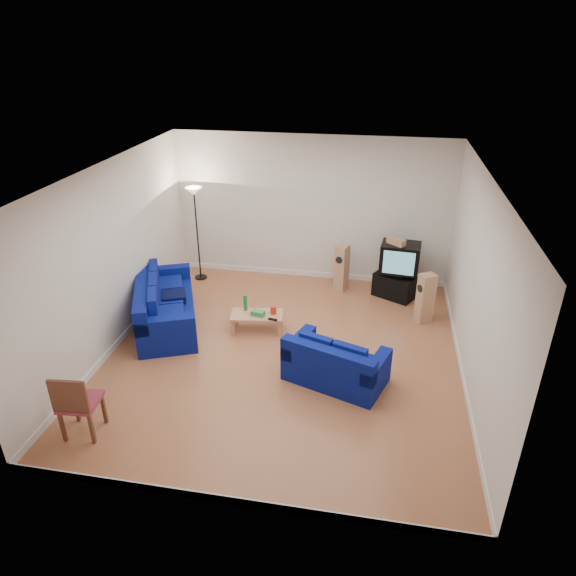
% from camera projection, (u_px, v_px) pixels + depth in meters
% --- Properties ---
extents(room, '(6.01, 6.51, 3.21)m').
position_uv_depth(room, '(284.00, 274.00, 8.30)').
color(room, brown).
rests_on(room, ground).
extents(sofa_three_seat, '(1.86, 2.59, 0.92)m').
position_uv_depth(sofa_three_seat, '(163.00, 308.00, 9.79)').
color(sofa_three_seat, '#010B5B').
rests_on(sofa_three_seat, ground).
extents(sofa_loveseat, '(1.76, 1.34, 0.78)m').
position_uv_depth(sofa_loveseat, '(334.00, 366.00, 8.17)').
color(sofa_loveseat, '#010B5B').
rests_on(sofa_loveseat, ground).
extents(coffee_table, '(1.02, 0.61, 0.35)m').
position_uv_depth(coffee_table, '(257.00, 316.00, 9.58)').
color(coffee_table, tan).
rests_on(coffee_table, ground).
extents(bottle, '(0.09, 0.09, 0.31)m').
position_uv_depth(bottle, '(245.00, 303.00, 9.62)').
color(bottle, '#197233').
rests_on(bottle, coffee_table).
extents(tissue_box, '(0.26, 0.18, 0.10)m').
position_uv_depth(tissue_box, '(258.00, 313.00, 9.49)').
color(tissue_box, green).
rests_on(tissue_box, coffee_table).
extents(red_canister, '(0.13, 0.13, 0.16)m').
position_uv_depth(red_canister, '(273.00, 310.00, 9.53)').
color(red_canister, red).
rests_on(red_canister, coffee_table).
extents(remote, '(0.18, 0.09, 0.02)m').
position_uv_depth(remote, '(273.00, 319.00, 9.36)').
color(remote, black).
rests_on(remote, coffee_table).
extents(tv_stand, '(0.95, 0.80, 0.51)m').
position_uv_depth(tv_stand, '(394.00, 286.00, 10.82)').
color(tv_stand, black).
rests_on(tv_stand, ground).
extents(av_receiver, '(0.46, 0.41, 0.09)m').
position_uv_depth(av_receiver, '(394.00, 273.00, 10.71)').
color(av_receiver, black).
rests_on(av_receiver, tv_stand).
extents(television, '(0.84, 0.66, 0.60)m').
position_uv_depth(television, '(400.00, 258.00, 10.54)').
color(television, black).
rests_on(television, av_receiver).
extents(centre_speaker, '(0.39, 0.36, 0.13)m').
position_uv_depth(centre_speaker, '(396.00, 241.00, 10.35)').
color(centre_speaker, tan).
rests_on(centre_speaker, television).
extents(speaker_left, '(0.33, 0.37, 1.03)m').
position_uv_depth(speaker_left, '(342.00, 268.00, 11.02)').
color(speaker_left, tan).
rests_on(speaker_left, ground).
extents(speaker_right, '(0.37, 0.35, 0.99)m').
position_uv_depth(speaker_right, '(425.00, 298.00, 9.81)').
color(speaker_right, tan).
rests_on(speaker_right, ground).
extents(floor_lamp, '(0.36, 0.36, 2.12)m').
position_uv_depth(floor_lamp, '(195.00, 204.00, 10.98)').
color(floor_lamp, black).
rests_on(floor_lamp, ground).
extents(dining_chair, '(0.55, 0.55, 1.05)m').
position_uv_depth(dining_chair, '(77.00, 402.00, 6.93)').
color(dining_chair, brown).
rests_on(dining_chair, ground).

